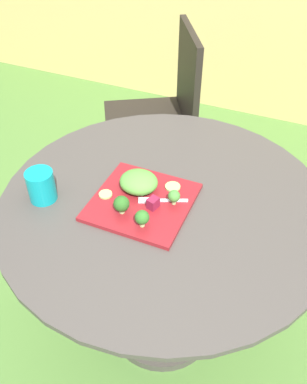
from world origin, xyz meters
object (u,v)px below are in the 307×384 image
at_px(patio_chair, 166,105).
at_px(drinking_glass, 42,187).
at_px(salad_plate, 142,202).
at_px(fork, 158,200).

relative_size(patio_chair, drinking_glass, 8.81).
bearing_deg(drinking_glass, patio_chair, 88.90).
bearing_deg(salad_plate, fork, 19.13).
relative_size(patio_chair, salad_plate, 3.02).
bearing_deg(drinking_glass, salad_plate, 18.59).
height_order(patio_chair, salad_plate, patio_chair).
relative_size(patio_chair, fork, 6.06).
bearing_deg(fork, salad_plate, -160.87).
xyz_separation_m(salad_plate, fork, (0.05, 0.02, 0.01)).
distance_m(patio_chair, salad_plate, 0.95).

